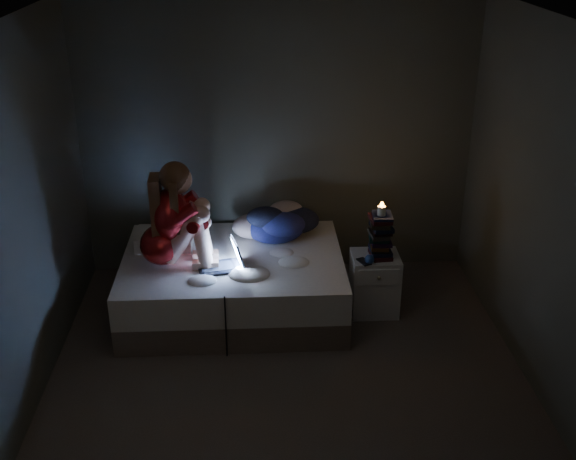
{
  "coord_description": "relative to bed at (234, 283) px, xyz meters",
  "views": [
    {
      "loc": [
        -0.23,
        -4.26,
        3.23
      ],
      "look_at": [
        0.05,
        1.0,
        0.8
      ],
      "focal_mm": 43.63,
      "sensor_mm": 36.0,
      "label": 1
    }
  ],
  "objects": [
    {
      "name": "clothes_pile",
      "position": [
        0.37,
        0.34,
        0.43
      ],
      "size": [
        0.63,
        0.54,
        0.33
      ],
      "primitive_type": null,
      "rotation": [
        0.0,
        0.0,
        0.19
      ],
      "color": "#1B2544",
      "rests_on": "bed"
    },
    {
      "name": "candle",
      "position": [
        1.25,
        -0.09,
        0.71
      ],
      "size": [
        0.07,
        0.07,
        0.08
      ],
      "primitive_type": "cylinder",
      "color": "beige",
      "rests_on": "book_stack"
    },
    {
      "name": "nightstand",
      "position": [
        1.22,
        -0.1,
        0.01
      ],
      "size": [
        0.41,
        0.36,
        0.54
      ],
      "primitive_type": "cube",
      "rotation": [
        0.0,
        0.0,
        -0.01
      ],
      "color": "silver",
      "rests_on": "ground"
    },
    {
      "name": "blue_orb",
      "position": [
        1.14,
        -0.23,
        0.32
      ],
      "size": [
        0.08,
        0.08,
        0.08
      ],
      "primitive_type": "sphere",
      "color": "#26458A",
      "rests_on": "nightstand"
    },
    {
      "name": "ceiling",
      "position": [
        0.42,
        -1.1,
        2.35
      ],
      "size": [
        3.6,
        3.8,
        0.02
      ],
      "primitive_type": "cube",
      "color": "silver",
      "rests_on": "ground"
    },
    {
      "name": "pillow",
      "position": [
        -0.6,
        0.24,
        0.33
      ],
      "size": [
        0.48,
        0.34,
        0.14
      ],
      "primitive_type": "cube",
      "color": "silver",
      "rests_on": "bed"
    },
    {
      "name": "bed",
      "position": [
        0.0,
        0.0,
        0.0
      ],
      "size": [
        1.88,
        1.41,
        0.52
      ],
      "primitive_type": null,
      "color": "silver",
      "rests_on": "ground"
    },
    {
      "name": "wall_right",
      "position": [
        2.23,
        -1.1,
        1.04
      ],
      "size": [
        0.02,
        3.8,
        2.6
      ],
      "primitive_type": "cube",
      "color": "#454841",
      "rests_on": "ground"
    },
    {
      "name": "phone",
      "position": [
        1.1,
        -0.21,
        0.29
      ],
      "size": [
        0.12,
        0.16,
        0.01
      ],
      "primitive_type": "cube",
      "rotation": [
        0.0,
        0.0,
        0.42
      ],
      "color": "black",
      "rests_on": "nightstand"
    },
    {
      "name": "laptop",
      "position": [
        -0.1,
        -0.22,
        0.39
      ],
      "size": [
        0.42,
        0.34,
        0.26
      ],
      "primitive_type": null,
      "rotation": [
        0.0,
        0.0,
        0.24
      ],
      "color": "black",
      "rests_on": "bed"
    },
    {
      "name": "woman",
      "position": [
        -0.57,
        -0.13,
        0.71
      ],
      "size": [
        0.58,
        0.39,
        0.91
      ],
      "primitive_type": null,
      "rotation": [
        0.0,
        0.0,
        0.04
      ],
      "color": "maroon",
      "rests_on": "bed"
    },
    {
      "name": "floor",
      "position": [
        0.42,
        -1.1,
        -0.27
      ],
      "size": [
        3.6,
        3.8,
        0.02
      ],
      "primitive_type": "cube",
      "color": "#443B36",
      "rests_on": "ground"
    },
    {
      "name": "wall_back",
      "position": [
        0.42,
        0.81,
        1.04
      ],
      "size": [
        3.6,
        0.02,
        2.6
      ],
      "primitive_type": "cube",
      "color": "#454841",
      "rests_on": "ground"
    },
    {
      "name": "wall_left",
      "position": [
        -1.39,
        -1.1,
        1.04
      ],
      "size": [
        0.02,
        3.8,
        2.6
      ],
      "primitive_type": "cube",
      "color": "#454841",
      "rests_on": "ground"
    },
    {
      "name": "book_stack",
      "position": [
        1.25,
        -0.09,
        0.47
      ],
      "size": [
        0.19,
        0.25,
        0.39
      ],
      "primitive_type": null,
      "color": "black",
      "rests_on": "nightstand"
    },
    {
      "name": "wall_front",
      "position": [
        0.42,
        -3.01,
        1.04
      ],
      "size": [
        3.6,
        0.02,
        2.6
      ],
      "primitive_type": "cube",
      "color": "#454841",
      "rests_on": "ground"
    }
  ]
}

